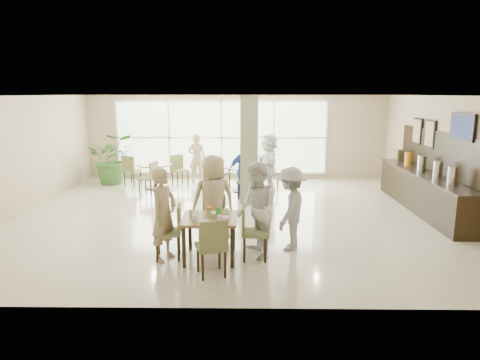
{
  "coord_description": "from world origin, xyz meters",
  "views": [
    {
      "loc": [
        0.32,
        -9.81,
        2.85
      ],
      "look_at": [
        0.2,
        -1.2,
        1.1
      ],
      "focal_mm": 32.0,
      "sensor_mm": 36.0,
      "label": 1
    }
  ],
  "objects_px": {
    "buffet_counter": "(424,189)",
    "adult_a": "(243,171)",
    "round_table_left": "(155,170)",
    "teen_left": "(164,214)",
    "round_table_right": "(243,172)",
    "teen_standing": "(291,208)",
    "main_table": "(210,223)",
    "teen_right": "(256,210)",
    "teen_far": "(213,199)",
    "adult_standing": "(197,159)",
    "adult_b": "(269,163)",
    "potted_plant": "(113,159)"
  },
  "relations": [
    {
      "from": "main_table",
      "to": "teen_standing",
      "type": "height_order",
      "value": "teen_standing"
    },
    {
      "from": "teen_standing",
      "to": "adult_a",
      "type": "height_order",
      "value": "teen_standing"
    },
    {
      "from": "teen_standing",
      "to": "adult_b",
      "type": "distance_m",
      "value": 4.77
    },
    {
      "from": "round_table_right",
      "to": "adult_a",
      "type": "bearing_deg",
      "value": -88.64
    },
    {
      "from": "teen_standing",
      "to": "teen_right",
      "type": "bearing_deg",
      "value": -36.2
    },
    {
      "from": "teen_far",
      "to": "adult_b",
      "type": "distance_m",
      "value": 4.61
    },
    {
      "from": "adult_standing",
      "to": "round_table_right",
      "type": "bearing_deg",
      "value": 145.18
    },
    {
      "from": "teen_right",
      "to": "teen_standing",
      "type": "height_order",
      "value": "teen_right"
    },
    {
      "from": "teen_far",
      "to": "adult_b",
      "type": "height_order",
      "value": "teen_far"
    },
    {
      "from": "teen_right",
      "to": "adult_a",
      "type": "bearing_deg",
      "value": 166.23
    },
    {
      "from": "potted_plant",
      "to": "adult_a",
      "type": "height_order",
      "value": "potted_plant"
    },
    {
      "from": "round_table_right",
      "to": "adult_standing",
      "type": "relative_size",
      "value": 0.73
    },
    {
      "from": "teen_far",
      "to": "adult_b",
      "type": "xyz_separation_m",
      "value": [
        1.3,
        4.42,
        -0.0
      ]
    },
    {
      "from": "round_table_left",
      "to": "teen_standing",
      "type": "distance_m",
      "value": 6.27
    },
    {
      "from": "round_table_left",
      "to": "adult_a",
      "type": "relative_size",
      "value": 0.7
    },
    {
      "from": "potted_plant",
      "to": "teen_far",
      "type": "height_order",
      "value": "teen_far"
    },
    {
      "from": "buffet_counter",
      "to": "adult_a",
      "type": "distance_m",
      "value": 4.61
    },
    {
      "from": "teen_far",
      "to": "teen_right",
      "type": "height_order",
      "value": "teen_far"
    },
    {
      "from": "buffet_counter",
      "to": "teen_right",
      "type": "relative_size",
      "value": 2.77
    },
    {
      "from": "main_table",
      "to": "buffet_counter",
      "type": "height_order",
      "value": "buffet_counter"
    },
    {
      "from": "teen_left",
      "to": "teen_far",
      "type": "xyz_separation_m",
      "value": [
        0.79,
        0.88,
        0.05
      ]
    },
    {
      "from": "teen_standing",
      "to": "adult_standing",
      "type": "relative_size",
      "value": 0.97
    },
    {
      "from": "main_table",
      "to": "teen_far",
      "type": "height_order",
      "value": "teen_far"
    },
    {
      "from": "buffet_counter",
      "to": "teen_left",
      "type": "height_order",
      "value": "buffet_counter"
    },
    {
      "from": "teen_left",
      "to": "teen_right",
      "type": "relative_size",
      "value": 0.95
    },
    {
      "from": "round_table_left",
      "to": "main_table",
      "type": "bearing_deg",
      "value": -69.29
    },
    {
      "from": "round_table_left",
      "to": "buffet_counter",
      "type": "bearing_deg",
      "value": -18.79
    },
    {
      "from": "teen_left",
      "to": "adult_a",
      "type": "bearing_deg",
      "value": 7.95
    },
    {
      "from": "teen_left",
      "to": "teen_standing",
      "type": "height_order",
      "value": "teen_left"
    },
    {
      "from": "round_table_right",
      "to": "buffet_counter",
      "type": "relative_size",
      "value": 0.25
    },
    {
      "from": "round_table_right",
      "to": "buffet_counter",
      "type": "distance_m",
      "value": 4.91
    },
    {
      "from": "teen_right",
      "to": "round_table_left",
      "type": "bearing_deg",
      "value": -169.14
    },
    {
      "from": "main_table",
      "to": "adult_b",
      "type": "height_order",
      "value": "adult_b"
    },
    {
      "from": "potted_plant",
      "to": "adult_b",
      "type": "bearing_deg",
      "value": -12.28
    },
    {
      "from": "main_table",
      "to": "adult_b",
      "type": "relative_size",
      "value": 0.55
    },
    {
      "from": "round_table_left",
      "to": "teen_standing",
      "type": "relative_size",
      "value": 0.69
    },
    {
      "from": "teen_left",
      "to": "adult_b",
      "type": "height_order",
      "value": "adult_b"
    },
    {
      "from": "adult_b",
      "to": "potted_plant",
      "type": "bearing_deg",
      "value": -108.58
    },
    {
      "from": "round_table_right",
      "to": "teen_right",
      "type": "distance_m",
      "value": 5.17
    },
    {
      "from": "adult_a",
      "to": "teen_far",
      "type": "bearing_deg",
      "value": -123.05
    },
    {
      "from": "potted_plant",
      "to": "adult_b",
      "type": "height_order",
      "value": "adult_b"
    },
    {
      "from": "main_table",
      "to": "teen_left",
      "type": "bearing_deg",
      "value": -178.22
    },
    {
      "from": "potted_plant",
      "to": "adult_standing",
      "type": "distance_m",
      "value": 2.69
    },
    {
      "from": "teen_right",
      "to": "teen_standing",
      "type": "relative_size",
      "value": 1.1
    },
    {
      "from": "round_table_right",
      "to": "adult_b",
      "type": "xyz_separation_m",
      "value": [
        0.76,
        0.01,
        0.27
      ]
    },
    {
      "from": "teen_standing",
      "to": "main_table",
      "type": "bearing_deg",
      "value": -48.96
    },
    {
      "from": "potted_plant",
      "to": "teen_left",
      "type": "relative_size",
      "value": 1.0
    },
    {
      "from": "round_table_left",
      "to": "adult_a",
      "type": "xyz_separation_m",
      "value": [
        2.7,
        -1.24,
        0.2
      ]
    },
    {
      "from": "main_table",
      "to": "buffet_counter",
      "type": "bearing_deg",
      "value": 32.85
    },
    {
      "from": "buffet_counter",
      "to": "adult_a",
      "type": "height_order",
      "value": "buffet_counter"
    }
  ]
}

